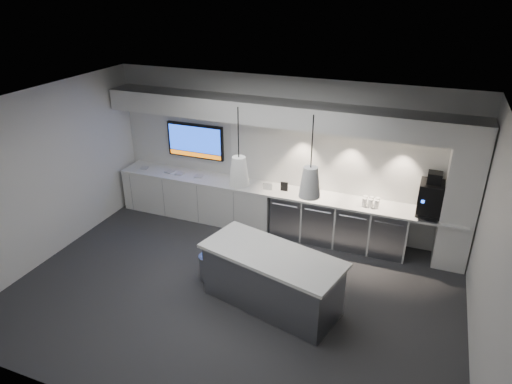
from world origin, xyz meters
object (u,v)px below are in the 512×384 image
at_px(wall_tv, 195,141).
at_px(coffee_machine, 431,197).
at_px(bin, 209,267).
at_px(island, 272,279).

xyz_separation_m(wall_tv, coffee_machine, (4.64, -0.25, -0.34)).
xyz_separation_m(wall_tv, bin, (1.36, -2.21, -1.34)).
distance_m(island, bin, 1.24).
relative_size(wall_tv, island, 0.54).
height_order(bin, coffee_machine, coffee_machine).
relative_size(bin, coffee_machine, 0.58).
bearing_deg(island, wall_tv, 150.57).
bearing_deg(bin, island, -10.91).
relative_size(island, coffee_machine, 3.01).
xyz_separation_m(island, bin, (-1.20, 0.23, -0.24)).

